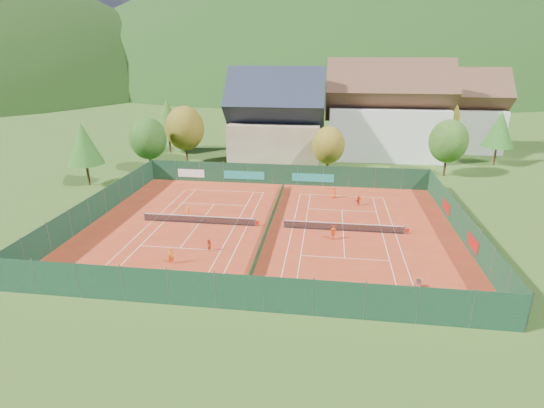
{
  "coord_description": "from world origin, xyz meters",
  "views": [
    {
      "loc": [
        6.02,
        -42.54,
        18.22
      ],
      "look_at": [
        0.0,
        2.0,
        2.0
      ],
      "focal_mm": 28.0,
      "sensor_mm": 36.0,
      "label": 1
    }
  ],
  "objects": [
    {
      "name": "tennis_net_left",
      "position": [
        -7.85,
        0.0,
        0.51
      ],
      "size": [
        13.3,
        0.1,
        1.02
      ],
      "color": "#59595B",
      "rests_on": "ground"
    },
    {
      "name": "ball_hopper",
      "position": [
        13.81,
        -10.92,
        0.56
      ],
      "size": [
        0.34,
        0.34,
        0.8
      ],
      "color": "slate",
      "rests_on": "ground"
    },
    {
      "name": "fence_west",
      "position": [
        -20.0,
        0.0,
        1.5
      ],
      "size": [
        0.04,
        32.0,
        3.0
      ],
      "color": "#153924",
      "rests_on": "ground"
    },
    {
      "name": "fence_north",
      "position": [
        -0.46,
        15.99,
        1.47
      ],
      "size": [
        40.0,
        0.1,
        3.0
      ],
      "color": "#13341E",
      "rests_on": "ground"
    },
    {
      "name": "hotel_block_a",
      "position": [
        16.0,
        36.0,
        7.38
      ],
      "size": [
        21.6,
        11.0,
        17.25
      ],
      "color": "silver",
      "rests_on": "ground"
    },
    {
      "name": "tree_west_side",
      "position": [
        -28.0,
        12.0,
        6.06
      ],
      "size": [
        5.04,
        5.04,
        9.0
      ],
      "color": "#4D311B",
      "rests_on": "ground"
    },
    {
      "name": "player_left_far",
      "position": [
        -9.91,
        2.03,
        0.61
      ],
      "size": [
        0.85,
        0.59,
        1.21
      ],
      "primitive_type": "imported",
      "rotation": [
        0.0,
        0.0,
        3.33
      ],
      "color": "orange",
      "rests_on": "ground"
    },
    {
      "name": "player_right_far_b",
      "position": [
        10.02,
        8.38,
        0.68
      ],
      "size": [
        1.21,
        1.14,
        1.36
      ],
      "primitive_type": "imported",
      "rotation": [
        0.0,
        0.0,
        3.87
      ],
      "color": "#E24714",
      "rests_on": "ground"
    },
    {
      "name": "player_right_near",
      "position": [
        6.89,
        -2.34,
        0.79
      ],
      "size": [
        1.0,
        0.81,
        1.59
      ],
      "primitive_type": "imported",
      "rotation": [
        0.0,
        0.0,
        0.55
      ],
      "color": "orange",
      "rests_on": "ground"
    },
    {
      "name": "mountain_backdrop",
      "position": [
        28.54,
        233.48,
        -39.64
      ],
      "size": [
        820.0,
        530.0,
        242.0
      ],
      "color": "black",
      "rests_on": "ground"
    },
    {
      "name": "fence_south",
      "position": [
        0.0,
        -16.0,
        1.5
      ],
      "size": [
        40.0,
        0.04,
        3.0
      ],
      "color": "#133520",
      "rests_on": "ground"
    },
    {
      "name": "loose_ball_1",
      "position": [
        3.23,
        -8.73,
        0.03
      ],
      "size": [
        0.07,
        0.07,
        0.07
      ],
      "primitive_type": "sphere",
      "color": "#CCD833",
      "rests_on": "ground"
    },
    {
      "name": "tree_east_back",
      "position": [
        26.0,
        40.0,
        6.74
      ],
      "size": [
        7.15,
        7.15,
        10.86
      ],
      "color": "#482F19",
      "rests_on": "ground"
    },
    {
      "name": "tree_west_mid",
      "position": [
        -18.0,
        26.0,
        6.07
      ],
      "size": [
        6.44,
        6.44,
        9.78
      ],
      "color": "#4C351B",
      "rests_on": "ground"
    },
    {
      "name": "tree_east_mid",
      "position": [
        34.0,
        32.0,
        6.06
      ],
      "size": [
        5.04,
        5.04,
        9.0
      ],
      "color": "#482C19",
      "rests_on": "ground"
    },
    {
      "name": "court_markings_right",
      "position": [
        8.0,
        0.0,
        0.01
      ],
      "size": [
        11.03,
        23.83,
        0.0
      ],
      "color": "white",
      "rests_on": "ground"
    },
    {
      "name": "loose_ball_0",
      "position": [
        -8.29,
        -5.63,
        0.03
      ],
      "size": [
        0.07,
        0.07,
        0.07
      ],
      "primitive_type": "sphere",
      "color": "#CCD833",
      "rests_on": "ground"
    },
    {
      "name": "chalet",
      "position": [
        -3.0,
        30.0,
        6.62
      ],
      "size": [
        16.2,
        12.0,
        16.0
      ],
      "color": "tan",
      "rests_on": "ground"
    },
    {
      "name": "tree_west_front",
      "position": [
        -22.0,
        20.0,
        5.39
      ],
      "size": [
        5.72,
        5.72,
        8.69
      ],
      "color": "#4B2A1A",
      "rests_on": "ground"
    },
    {
      "name": "tree_center",
      "position": [
        6.0,
        22.0,
        4.72
      ],
      "size": [
        5.01,
        5.01,
        7.6
      ],
      "color": "#412817",
      "rests_on": "ground"
    },
    {
      "name": "player_right_far_a",
      "position": [
        6.98,
        10.85,
        0.77
      ],
      "size": [
        0.89,
        0.81,
        1.53
      ],
      "primitive_type": "imported",
      "rotation": [
        0.0,
        0.0,
        3.7
      ],
      "color": "#EE5815",
      "rests_on": "ground"
    },
    {
      "name": "tree_west_back",
      "position": [
        -24.0,
        34.0,
        6.74
      ],
      "size": [
        5.6,
        5.6,
        10.0
      ],
      "color": "#4A341A",
      "rests_on": "ground"
    },
    {
      "name": "player_left_mid",
      "position": [
        -4.97,
        -6.69,
        0.63
      ],
      "size": [
        0.77,
        0.73,
        1.26
      ],
      "primitive_type": "imported",
      "rotation": [
        0.0,
        0.0,
        -0.57
      ],
      "color": "#E74814",
      "rests_on": "ground"
    },
    {
      "name": "court_markings_left",
      "position": [
        -8.0,
        0.0,
        0.01
      ],
      "size": [
        11.03,
        23.83,
        0.0
      ],
      "color": "white",
      "rests_on": "ground"
    },
    {
      "name": "player_left_near",
      "position": [
        -7.66,
        -9.64,
        0.77
      ],
      "size": [
        0.67,
        0.59,
        1.54
      ],
      "primitive_type": "imported",
      "rotation": [
        0.0,
        0.0,
        0.5
      ],
      "color": "orange",
      "rests_on": "ground"
    },
    {
      "name": "clay_pad",
      "position": [
        0.0,
        0.0,
        0.01
      ],
      "size": [
        40.0,
        32.0,
        0.01
      ],
      "primitive_type": "cube",
      "color": "#A33118",
      "rests_on": "ground"
    },
    {
      "name": "tree_east_front",
      "position": [
        24.0,
        24.0,
        5.39
      ],
      "size": [
        5.72,
        5.72,
        8.69
      ],
      "color": "#462819",
      "rests_on": "ground"
    },
    {
      "name": "tennis_net_right",
      "position": [
        8.15,
        0.0,
        0.51
      ],
      "size": [
        13.3,
        0.1,
        1.02
      ],
      "color": "#59595B",
      "rests_on": "ground"
    },
    {
      "name": "fence_east",
      "position": [
        20.0,
        0.05,
        1.48
      ],
      "size": [
        0.09,
        32.0,
        3.0
      ],
      "color": "#163C22",
      "rests_on": "ground"
    },
    {
      "name": "hotel_block_b",
      "position": [
        30.0,
        44.0,
        6.62
      ],
      "size": [
        17.28,
        10.0,
        15.5
      ],
      "color": "silver",
      "rests_on": "ground"
    },
    {
      "name": "ground",
      "position": [
        0.0,
        0.0,
        -0.02
      ],
      "size": [
        600.0,
        600.0,
        0.0
      ],
      "primitive_type": "plane",
      "color": "#2D4D18",
      "rests_on": "ground"
    },
    {
      "name": "court_divider",
      "position": [
        0.0,
        0.0,
        0.5
      ],
      "size": [
        0.03,
        28.8,
        1.0
      ],
      "color": "#14371C",
      "rests_on": "ground"
    }
  ]
}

